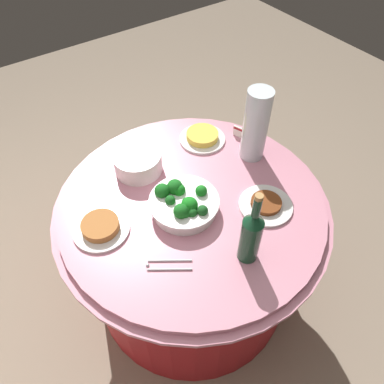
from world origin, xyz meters
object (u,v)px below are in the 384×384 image
(wine_bottle, at_px, (251,235))
(plate_stack, at_px, (138,162))
(broccoli_bowl, at_px, (183,203))
(food_plate_fried_egg, at_px, (202,137))
(food_plate_peanuts, at_px, (101,227))
(decorative_fruit_vase, at_px, (255,129))
(food_plate_stir_fry, at_px, (266,204))
(label_placard_front, at_px, (238,131))
(serving_tongs, at_px, (168,265))

(wine_bottle, bearing_deg, plate_stack, 9.47)
(broccoli_bowl, distance_m, food_plate_fried_egg, 0.44)
(food_plate_peanuts, xyz_separation_m, food_plate_fried_egg, (0.20, -0.63, 0.00))
(decorative_fruit_vase, distance_m, food_plate_fried_egg, 0.28)
(food_plate_stir_fry, distance_m, food_plate_fried_egg, 0.48)
(food_plate_fried_egg, xyz_separation_m, label_placard_front, (-0.08, -0.16, 0.01))
(decorative_fruit_vase, height_order, food_plate_fried_egg, decorative_fruit_vase)
(wine_bottle, distance_m, serving_tongs, 0.32)
(plate_stack, height_order, label_placard_front, plate_stack)
(broccoli_bowl, relative_size, serving_tongs, 1.79)
(wine_bottle, xyz_separation_m, serving_tongs, (0.13, 0.26, -0.12))
(wine_bottle, xyz_separation_m, food_plate_fried_egg, (0.61, -0.25, -0.11))
(food_plate_stir_fry, height_order, food_plate_peanuts, food_plate_peanuts)
(broccoli_bowl, height_order, food_plate_fried_egg, broccoli_bowl)
(plate_stack, bearing_deg, serving_tongs, 162.01)
(broccoli_bowl, height_order, serving_tongs, broccoli_bowl)
(food_plate_stir_fry, bearing_deg, decorative_fruit_vase, -30.38)
(plate_stack, height_order, serving_tongs, plate_stack)
(food_plate_peanuts, bearing_deg, serving_tongs, -155.87)
(serving_tongs, distance_m, food_plate_fried_egg, 0.70)
(food_plate_stir_fry, distance_m, label_placard_front, 0.45)
(food_plate_peanuts, bearing_deg, decorative_fruit_vase, -90.72)
(wine_bottle, relative_size, label_placard_front, 6.11)
(food_plate_peanuts, bearing_deg, food_plate_stir_fry, -114.89)
(plate_stack, relative_size, label_placard_front, 3.82)
(decorative_fruit_vase, bearing_deg, food_plate_peanuts, 89.28)
(food_plate_peanuts, bearing_deg, label_placard_front, -80.87)
(food_plate_peanuts, distance_m, label_placard_front, 0.80)
(serving_tongs, height_order, food_plate_stir_fry, food_plate_stir_fry)
(wine_bottle, relative_size, food_plate_stir_fry, 1.53)
(serving_tongs, bearing_deg, plate_stack, -17.99)
(decorative_fruit_vase, xyz_separation_m, serving_tongs, (-0.27, 0.63, -0.14))
(serving_tongs, relative_size, food_plate_stir_fry, 0.71)
(wine_bottle, height_order, food_plate_peanuts, wine_bottle)
(decorative_fruit_vase, xyz_separation_m, food_plate_peanuts, (0.01, 0.76, -0.13))
(broccoli_bowl, bearing_deg, food_plate_fried_egg, -46.05)
(broccoli_bowl, bearing_deg, decorative_fruit_vase, -78.13)
(decorative_fruit_vase, relative_size, food_plate_peanuts, 1.55)
(food_plate_peanuts, bearing_deg, plate_stack, -54.10)
(serving_tongs, bearing_deg, decorative_fruit_vase, -66.85)
(broccoli_bowl, distance_m, decorative_fruit_vase, 0.46)
(plate_stack, bearing_deg, food_plate_stir_fry, -146.70)
(serving_tongs, height_order, food_plate_fried_egg, food_plate_fried_egg)
(broccoli_bowl, height_order, food_plate_stir_fry, broccoli_bowl)
(wine_bottle, relative_size, decorative_fruit_vase, 0.99)
(food_plate_stir_fry, bearing_deg, label_placard_front, -25.31)
(wine_bottle, distance_m, decorative_fruit_vase, 0.55)
(plate_stack, distance_m, food_plate_stir_fry, 0.58)
(plate_stack, height_order, decorative_fruit_vase, decorative_fruit_vase)
(broccoli_bowl, relative_size, label_placard_front, 5.09)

